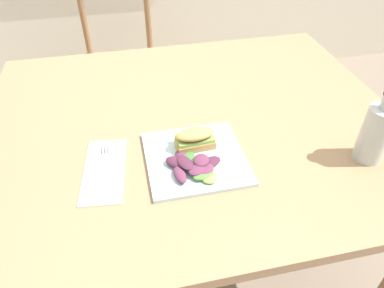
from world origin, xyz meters
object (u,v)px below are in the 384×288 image
object	(u,v)px
fork_on_napkin	(104,164)
bottle_cold_brew	(375,136)
sandwich_half_front	(195,138)
plate_lunch	(195,158)
dining_table	(194,148)
chair_wooden_far	(121,63)

from	to	relation	value
fork_on_napkin	bottle_cold_brew	xyz separation A→B (m)	(0.67, -0.11, 0.07)
sandwich_half_front	bottle_cold_brew	distance (m)	0.45
plate_lunch	sandwich_half_front	xyz separation A→B (m)	(0.01, 0.04, 0.03)
dining_table	chair_wooden_far	size ratio (longest dim) A/B	1.41
dining_table	plate_lunch	world-z (taller)	plate_lunch
chair_wooden_far	bottle_cold_brew	xyz separation A→B (m)	(0.59, -1.24, 0.36)
dining_table	plate_lunch	distance (m)	0.22
dining_table	chair_wooden_far	bearing A→B (deg)	100.84
chair_wooden_far	dining_table	bearing A→B (deg)	-79.16
dining_table	sandwich_half_front	xyz separation A→B (m)	(-0.03, -0.14, 0.15)
dining_table	sandwich_half_front	size ratio (longest dim) A/B	11.47
chair_wooden_far	plate_lunch	distance (m)	1.20
sandwich_half_front	bottle_cold_brew	bearing A→B (deg)	-16.31
fork_on_napkin	dining_table	bearing A→B (deg)	29.08
fork_on_napkin	bottle_cold_brew	distance (m)	0.68
chair_wooden_far	sandwich_half_front	size ratio (longest dim) A/B	8.13
dining_table	bottle_cold_brew	distance (m)	0.52
chair_wooden_far	fork_on_napkin	distance (m)	1.17
dining_table	chair_wooden_far	xyz separation A→B (m)	(-0.19, 0.98, -0.18)
dining_table	bottle_cold_brew	xyz separation A→B (m)	(0.40, -0.26, 0.19)
dining_table	sandwich_half_front	distance (m)	0.21
dining_table	fork_on_napkin	world-z (taller)	fork_on_napkin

